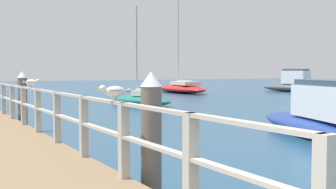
% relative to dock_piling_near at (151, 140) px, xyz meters
% --- Properties ---
extents(pier_railing, '(0.12, 22.80, 0.99)m').
position_rel_dock_piling_near_xyz_m(pier_railing, '(-0.38, 8.14, 0.14)').
color(pier_railing, '#B2ADA3').
rests_on(pier_railing, pier_deck).
extents(dock_piling_near, '(0.29, 0.29, 1.85)m').
position_rel_dock_piling_near_xyz_m(dock_piling_near, '(0.00, 0.00, 0.00)').
color(dock_piling_near, '#6B6056').
rests_on(dock_piling_near, ground_plane).
extents(dock_piling_far, '(0.29, 0.29, 1.85)m').
position_rel_dock_piling_near_xyz_m(dock_piling_far, '(0.00, 8.61, 0.00)').
color(dock_piling_far, '#6B6056').
rests_on(dock_piling_far, ground_plane).
extents(seagull_foreground, '(0.48, 0.19, 0.21)m').
position_rel_dock_piling_near_xyz_m(seagull_foreground, '(-0.39, 0.32, 0.65)').
color(seagull_foreground, white).
rests_on(seagull_foreground, pier_railing).
extents(seagull_background, '(0.39, 0.34, 0.21)m').
position_rel_dock_piling_near_xyz_m(seagull_background, '(-0.37, 5.53, 0.65)').
color(seagull_background, white).
rests_on(seagull_background, pier_railing).
extents(boat_0, '(3.53, 8.64, 10.39)m').
position_rel_dock_piling_near_xyz_m(boat_0, '(16.58, 26.75, -0.52)').
color(boat_0, red).
rests_on(boat_0, ground_plane).
extents(boat_1, '(2.94, 5.83, 2.03)m').
position_rel_dock_piling_near_xyz_m(boat_1, '(25.93, 23.09, -0.26)').
color(boat_1, '#4C4C51').
rests_on(boat_1, ground_plane).
extents(boat_2, '(3.93, 6.60, 1.61)m').
position_rel_dock_piling_near_xyz_m(boat_2, '(7.26, 3.37, -0.40)').
color(boat_2, navy).
rests_on(boat_2, ground_plane).
extents(boat_6, '(2.74, 4.57, 5.34)m').
position_rel_dock_piling_near_xyz_m(boat_6, '(7.50, 15.89, -0.59)').
color(boat_6, '#197266').
rests_on(boat_6, ground_plane).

